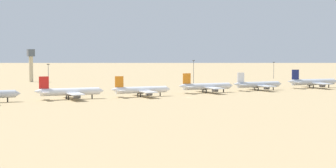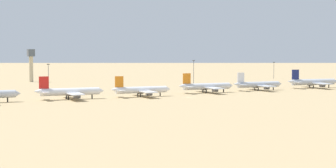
{
  "view_description": "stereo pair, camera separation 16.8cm",
  "coord_description": "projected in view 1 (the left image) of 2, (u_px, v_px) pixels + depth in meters",
  "views": [
    {
      "loc": [
        -166.41,
        -280.79,
        28.13
      ],
      "look_at": [
        -0.67,
        24.13,
        6.0
      ],
      "focal_mm": 63.46,
      "sensor_mm": 36.0,
      "label": 1
    },
    {
      "loc": [
        -166.27,
        -280.87,
        28.13
      ],
      "look_at": [
        -0.67,
        24.13,
        6.0
      ],
      "focal_mm": 63.46,
      "sensor_mm": 36.0,
      "label": 2
    }
  ],
  "objects": [
    {
      "name": "light_pole_mid",
      "position": [
        48.0,
        74.0,
        396.45
      ],
      "size": [
        1.8,
        0.5,
        16.35
      ],
      "color": "#59595E",
      "rests_on": "ground"
    },
    {
      "name": "light_pole_west",
      "position": [
        194.0,
        71.0,
        439.02
      ],
      "size": [
        1.8,
        0.5,
        17.82
      ],
      "color": "#59595E",
      "rests_on": "ground"
    },
    {
      "name": "control_tower",
      "position": [
        31.0,
        62.0,
        467.92
      ],
      "size": [
        5.2,
        5.2,
        25.82
      ],
      "color": "#C6B793",
      "rests_on": "ground"
    },
    {
      "name": "parked_jet_orange_3",
      "position": [
        141.0,
        90.0,
        329.77
      ],
      "size": [
        35.66,
        30.13,
        11.77
      ],
      "rotation": [
        0.0,
        0.0,
        -0.09
      ],
      "color": "white",
      "rests_on": "ground"
    },
    {
      "name": "ground",
      "position": [
        190.0,
        97.0,
        327.3
      ],
      "size": [
        4000.0,
        4000.0,
        0.0
      ],
      "primitive_type": "plane",
      "color": "tan"
    },
    {
      "name": "parked_jet_white_5",
      "position": [
        258.0,
        85.0,
        376.74
      ],
      "size": [
        35.29,
        29.82,
        11.65
      ],
      "rotation": [
        0.0,
        0.0,
        -0.1
      ],
      "color": "silver",
      "rests_on": "ground"
    },
    {
      "name": "parked_jet_red_2",
      "position": [
        69.0,
        92.0,
        313.64
      ],
      "size": [
        37.71,
        31.93,
        12.45
      ],
      "rotation": [
        0.0,
        0.0,
        -0.12
      ],
      "color": "white",
      "rests_on": "ground"
    },
    {
      "name": "parked_jet_navy_6",
      "position": [
        313.0,
        82.0,
        398.18
      ],
      "size": [
        38.24,
        32.57,
        12.66
      ],
      "rotation": [
        0.0,
        0.0,
        -0.16
      ],
      "color": "silver",
      "rests_on": "ground"
    },
    {
      "name": "light_pole_east",
      "position": [
        274.0,
        69.0,
        515.46
      ],
      "size": [
        1.8,
        0.5,
        14.5
      ],
      "color": "#59595E",
      "rests_on": "ground"
    },
    {
      "name": "parked_jet_orange_4",
      "position": [
        206.0,
        86.0,
        357.44
      ],
      "size": [
        36.63,
        30.93,
        12.09
      ],
      "rotation": [
        0.0,
        0.0,
        -0.09
      ],
      "color": "silver",
      "rests_on": "ground"
    },
    {
      "name": "ridge_far_east",
      "position": [
        151.0,
        42.0,
        1599.01
      ],
      "size": [
        244.14,
        208.13,
        80.99
      ],
      "primitive_type": "pyramid",
      "rotation": [
        0.0,
        0.0,
        -0.15
      ],
      "color": "gray",
      "rests_on": "ground"
    },
    {
      "name": "ridge_east",
      "position": [
        37.0,
        39.0,
        1397.52
      ],
      "size": [
        356.53,
        265.51,
        88.85
      ],
      "primitive_type": "pyramid",
      "rotation": [
        0.0,
        0.0,
        -0.08
      ],
      "color": "gray",
      "rests_on": "ground"
    }
  ]
}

